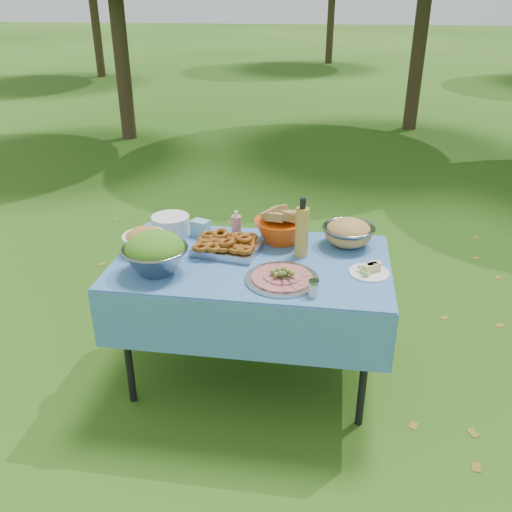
% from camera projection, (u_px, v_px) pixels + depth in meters
% --- Properties ---
extents(ground, '(80.00, 80.00, 0.00)m').
position_uv_depth(ground, '(252.00, 374.00, 3.23)').
color(ground, '#173E0B').
rests_on(ground, ground).
extents(picnic_table, '(1.46, 0.86, 0.76)m').
position_uv_depth(picnic_table, '(252.00, 320.00, 3.06)').
color(picnic_table, '#82BBFA').
rests_on(picnic_table, ground).
extents(salad_bowl, '(0.34, 0.34, 0.22)m').
position_uv_depth(salad_bowl, '(155.00, 253.00, 2.73)').
color(salad_bowl, gray).
rests_on(salad_bowl, picnic_table).
extents(pasta_bowl_white, '(0.31, 0.31, 0.14)m').
position_uv_depth(pasta_bowl_white, '(145.00, 239.00, 2.98)').
color(pasta_bowl_white, white).
rests_on(pasta_bowl_white, picnic_table).
extents(plate_stack, '(0.26, 0.26, 0.10)m').
position_uv_depth(plate_stack, '(171.00, 224.00, 3.22)').
color(plate_stack, white).
rests_on(plate_stack, picnic_table).
extents(wipes_box, '(0.12, 0.11, 0.09)m').
position_uv_depth(wipes_box, '(200.00, 228.00, 3.17)').
color(wipes_box, '#89C4D4').
rests_on(wipes_box, picnic_table).
extents(sanitizer_bottle, '(0.07, 0.07, 0.17)m').
position_uv_depth(sanitizer_bottle, '(236.00, 225.00, 3.12)').
color(sanitizer_bottle, pink).
rests_on(sanitizer_bottle, picnic_table).
extents(bread_bowl, '(0.33, 0.33, 0.20)m').
position_uv_depth(bread_bowl, '(281.00, 225.00, 3.07)').
color(bread_bowl, '#E04C0C').
rests_on(bread_bowl, picnic_table).
extents(pasta_bowl_steel, '(0.31, 0.31, 0.15)m').
position_uv_depth(pasta_bowl_steel, '(348.00, 232.00, 3.04)').
color(pasta_bowl_steel, gray).
rests_on(pasta_bowl_steel, picnic_table).
extents(fried_tray, '(0.38, 0.30, 0.08)m').
position_uv_depth(fried_tray, '(227.00, 245.00, 2.97)').
color(fried_tray, '#A4A5A9').
rests_on(fried_tray, picnic_table).
extents(charcuterie_platter, '(0.46, 0.46, 0.08)m').
position_uv_depth(charcuterie_platter, '(282.00, 273.00, 2.68)').
color(charcuterie_platter, '#ABAFB2').
rests_on(charcuterie_platter, picnic_table).
extents(oil_bottle, '(0.09, 0.09, 0.33)m').
position_uv_depth(oil_bottle, '(302.00, 227.00, 2.88)').
color(oil_bottle, gold).
rests_on(oil_bottle, picnic_table).
extents(cheese_plate, '(0.24, 0.24, 0.06)m').
position_uv_depth(cheese_plate, '(370.00, 268.00, 2.75)').
color(cheese_plate, white).
rests_on(cheese_plate, picnic_table).
extents(shaker, '(0.07, 0.07, 0.08)m').
position_uv_depth(shaker, '(314.00, 288.00, 2.54)').
color(shaker, silver).
rests_on(shaker, picnic_table).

